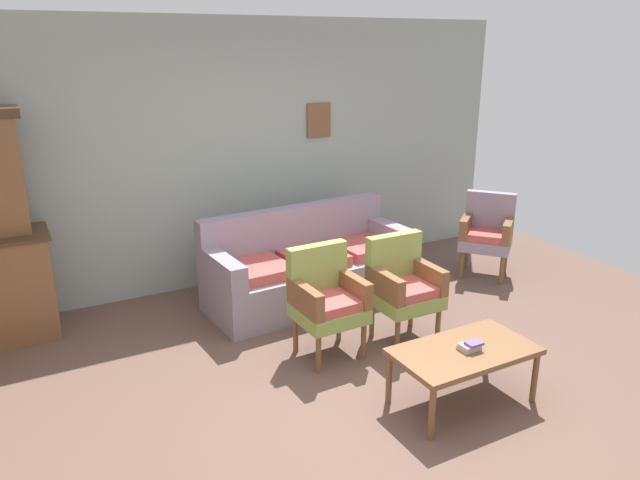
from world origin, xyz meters
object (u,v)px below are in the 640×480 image
Objects in this scene: armchair_row_middle at (326,297)px; coffee_table at (464,354)px; book_stack_on_table at (470,346)px; wingback_chair_by_fireplace at (487,231)px; armchair_by_doorway at (403,284)px; floral_couch at (309,269)px.

coffee_table is at bearing -65.26° from armchair_row_middle.
wingback_chair_by_fireplace is at bearing 44.30° from book_stack_on_table.
coffee_table is 6.81× the size of book_stack_on_table.
wingback_chair_by_fireplace is 0.90× the size of coffee_table.
armchair_by_doorway is at bearing -155.09° from wingback_chair_by_fireplace.
floral_couch is at bearing 106.75° from armchair_by_doorway.
floral_couch is at bearing 93.36° from coffee_table.
floral_couch is 1.16m from armchair_by_doorway.
armchair_by_doorway is at bearing 78.51° from coffee_table.
floral_couch is 14.19× the size of book_stack_on_table.
floral_couch and wingback_chair_by_fireplace have the same top height.
wingback_chair_by_fireplace is (1.69, 0.79, 0.00)m from armchair_by_doorway.
book_stack_on_table reaches higher than coffee_table.
armchair_by_doorway is 0.90× the size of coffee_table.
armchair_row_middle and armchair_by_doorway have the same top height.
armchair_row_middle is 1.23m from book_stack_on_table.
armchair_row_middle is at bearing 114.74° from coffee_table.
armchair_by_doorway is 1.06m from book_stack_on_table.
coffee_table is (-1.90, -1.80, -0.12)m from wingback_chair_by_fireplace.
coffee_table is at bearing -136.53° from wingback_chair_by_fireplace.
armchair_by_doorway is (0.71, -0.07, 0.00)m from armchair_row_middle.
book_stack_on_table is (0.15, -2.14, 0.12)m from floral_couch.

